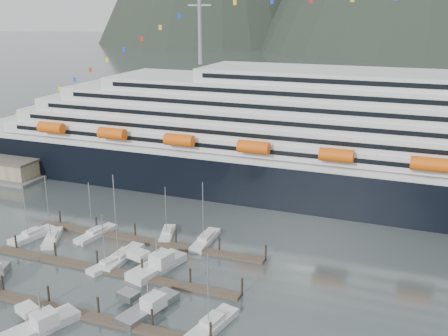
{
  "coord_description": "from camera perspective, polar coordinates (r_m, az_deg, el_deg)",
  "views": [
    {
      "loc": [
        42.83,
        -65.59,
        43.78
      ],
      "look_at": [
        9.03,
        22.0,
        14.93
      ],
      "focal_mm": 42.0,
      "sensor_mm": 36.0,
      "label": 1
    }
  ],
  "objects": [
    {
      "name": "sailboat_f",
      "position": [
        106.07,
        -6.19,
        -7.17
      ],
      "size": [
        4.68,
        8.29,
        11.03
      ],
      "rotation": [
        0.0,
        0.0,
        1.89
      ],
      "color": "silver",
      "rests_on": "ground"
    },
    {
      "name": "sailboat_e",
      "position": [
        108.51,
        -13.76,
        -7.0
      ],
      "size": [
        4.14,
        10.18,
        12.01
      ],
      "rotation": [
        0.0,
        0.0,
        1.41
      ],
      "color": "silver",
      "rests_on": "ground"
    },
    {
      "name": "sailboat_d",
      "position": [
        97.89,
        -11.06,
        -9.54
      ],
      "size": [
        3.05,
        11.44,
        17.01
      ],
      "rotation": [
        0.0,
        0.0,
        1.54
      ],
      "color": "silver",
      "rests_on": "ground"
    },
    {
      "name": "sailboat_b",
      "position": [
        109.04,
        -18.18,
        -7.26
      ],
      "size": [
        6.17,
        9.23,
        13.85
      ],
      "rotation": [
        0.0,
        0.0,
        2.03
      ],
      "color": "silver",
      "rests_on": "ground"
    },
    {
      "name": "trawler_e",
      "position": [
        93.2,
        -7.38,
        -10.43
      ],
      "size": [
        9.75,
        12.33,
        7.65
      ],
      "rotation": [
        0.0,
        0.0,
        1.31
      ],
      "color": "silver",
      "rests_on": "ground"
    },
    {
      "name": "dock_far",
      "position": [
        104.1,
        -8.45,
        -7.8
      ],
      "size": [
        48.18,
        2.28,
        3.2
      ],
      "color": "#48382E",
      "rests_on": "ground"
    },
    {
      "name": "sailboat_a",
      "position": [
        111.43,
        -20.12,
        -6.91
      ],
      "size": [
        4.87,
        9.94,
        15.6
      ],
      "rotation": [
        0.0,
        0.0,
        1.34
      ],
      "color": "silver",
      "rests_on": "ground"
    },
    {
      "name": "dock_mid",
      "position": [
        94.25,
        -12.38,
        -10.82
      ],
      "size": [
        48.18,
        2.28,
        3.2
      ],
      "color": "#48382E",
      "rests_on": "ground"
    },
    {
      "name": "sailboat_g",
      "position": [
        102.81,
        -2.05,
        -7.88
      ],
      "size": [
        2.87,
        10.57,
        13.09
      ],
      "rotation": [
        0.0,
        0.0,
        1.6
      ],
      "color": "silver",
      "rests_on": "ground"
    },
    {
      "name": "dock_near",
      "position": [
        85.25,
        -17.28,
        -14.44
      ],
      "size": [
        48.18,
        2.28,
        3.2
      ],
      "color": "#48382E",
      "rests_on": "ground"
    },
    {
      "name": "sailboat_h",
      "position": [
        77.9,
        -1.27,
        -16.74
      ],
      "size": [
        4.88,
        10.31,
        12.4
      ],
      "rotation": [
        0.0,
        0.0,
        1.36
      ],
      "color": "silver",
      "rests_on": "ground"
    },
    {
      "name": "ground",
      "position": [
        89.74,
        -10.75,
        -12.45
      ],
      "size": [
        1600.0,
        1600.0,
        0.0
      ],
      "primitive_type": "plane",
      "color": "#3F4A4B",
      "rests_on": "ground"
    },
    {
      "name": "trawler_d",
      "position": [
        81.96,
        -8.3,
        -14.71
      ],
      "size": [
        8.67,
        11.35,
        6.45
      ],
      "rotation": [
        0.0,
        0.0,
        1.33
      ],
      "color": "gray",
      "rests_on": "ground"
    },
    {
      "name": "trawler_b",
      "position": [
        81.49,
        -19.27,
        -15.75
      ],
      "size": [
        9.28,
        11.11,
        6.87
      ],
      "rotation": [
        0.0,
        0.0,
        1.18
      ],
      "color": "silver",
      "rests_on": "ground"
    },
    {
      "name": "cruise_ship",
      "position": [
        125.3,
        14.54,
        1.85
      ],
      "size": [
        210.0,
        30.4,
        50.3
      ],
      "color": "black",
      "rests_on": "ground"
    },
    {
      "name": "sailboat_c",
      "position": [
        95.99,
        -12.39,
        -10.23
      ],
      "size": [
        4.64,
        8.84,
        10.38
      ],
      "rotation": [
        0.0,
        0.0,
        1.29
      ],
      "color": "silver",
      "rests_on": "ground"
    }
  ]
}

